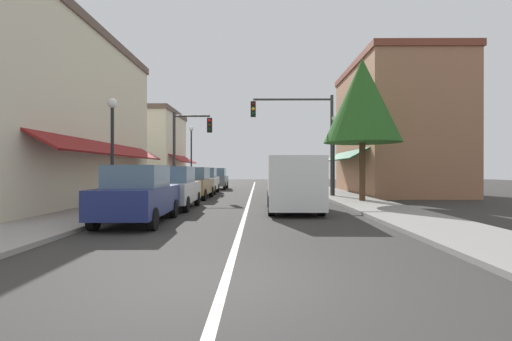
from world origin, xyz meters
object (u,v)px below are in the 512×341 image
at_px(parked_car_third_left, 194,183).
at_px(street_lamp_right_mid, 334,142).
at_px(parked_car_second_left, 173,188).
at_px(van_in_lane, 293,182).
at_px(parked_car_far_left, 204,181).
at_px(parked_car_nearest_left, 138,195).
at_px(traffic_signal_left_corner, 187,141).
at_px(tree_right_near, 362,101).
at_px(traffic_signal_mast_arm, 305,128).
at_px(street_lamp_left_near, 112,135).
at_px(parked_car_distant_left, 216,179).
at_px(street_lamp_left_far, 191,148).

distance_m(parked_car_third_left, street_lamp_right_mid, 8.47).
distance_m(parked_car_second_left, van_in_lane, 5.00).
relative_size(parked_car_third_left, van_in_lane, 0.79).
bearing_deg(van_in_lane, parked_car_far_left, 116.41).
xyz_separation_m(parked_car_nearest_left, traffic_signal_left_corner, (-0.82, 11.87, 2.55)).
distance_m(parked_car_far_left, tree_right_near, 12.08).
height_order(van_in_lane, traffic_signal_mast_arm, traffic_signal_mast_arm).
bearing_deg(traffic_signal_left_corner, tree_right_near, -26.95).
distance_m(parked_car_third_left, van_in_lane, 7.86).
height_order(traffic_signal_mast_arm, street_lamp_left_near, traffic_signal_mast_arm).
distance_m(parked_car_nearest_left, street_lamp_left_near, 3.63).
relative_size(parked_car_second_left, van_in_lane, 0.79).
bearing_deg(van_in_lane, street_lamp_right_mid, 67.65).
bearing_deg(tree_right_near, van_in_lane, -136.74).
relative_size(traffic_signal_mast_arm, street_lamp_left_near, 1.41).
height_order(parked_car_nearest_left, parked_car_distant_left, same).
distance_m(parked_car_distant_left, street_lamp_right_mid, 12.41).
height_order(parked_car_nearest_left, traffic_signal_mast_arm, traffic_signal_mast_arm).
height_order(parked_car_second_left, parked_car_third_left, same).
relative_size(street_lamp_right_mid, street_lamp_left_far, 0.96).
bearing_deg(street_lamp_right_mid, parked_car_third_left, -172.58).
bearing_deg(parked_car_far_left, parked_car_second_left, -90.52).
height_order(parked_car_second_left, parked_car_distant_left, same).
relative_size(parked_car_third_left, parked_car_far_left, 1.00).
distance_m(parked_car_nearest_left, tree_right_near, 11.95).
distance_m(van_in_lane, street_lamp_left_near, 7.08).
relative_size(parked_car_second_left, parked_car_far_left, 0.99).
bearing_deg(tree_right_near, parked_car_far_left, 140.90).
height_order(parked_car_distant_left, traffic_signal_mast_arm, traffic_signal_mast_arm).
bearing_deg(parked_car_distant_left, traffic_signal_mast_arm, -56.71).
relative_size(parked_car_third_left, street_lamp_left_near, 0.96).
distance_m(street_lamp_right_mid, street_lamp_left_far, 12.30).
height_order(traffic_signal_mast_arm, street_lamp_left_far, traffic_signal_mast_arm).
xyz_separation_m(traffic_signal_mast_arm, traffic_signal_left_corner, (-7.18, 1.33, -0.66)).
distance_m(parked_car_far_left, street_lamp_right_mid, 9.20).
distance_m(van_in_lane, street_lamp_right_mid, 8.02).
bearing_deg(traffic_signal_left_corner, street_lamp_left_far, 97.82).
relative_size(parked_car_distant_left, traffic_signal_mast_arm, 0.68).
bearing_deg(street_lamp_left_far, parked_car_third_left, -78.75).
height_order(parked_car_third_left, traffic_signal_left_corner, traffic_signal_left_corner).
relative_size(van_in_lane, traffic_signal_mast_arm, 0.87).
distance_m(parked_car_second_left, street_lamp_left_near, 3.29).
distance_m(parked_car_nearest_left, parked_car_second_left, 4.23).
bearing_deg(street_lamp_right_mid, traffic_signal_mast_arm, -177.70).
height_order(parked_car_second_left, traffic_signal_mast_arm, traffic_signal_mast_arm).
bearing_deg(traffic_signal_left_corner, street_lamp_left_near, -95.64).
xyz_separation_m(parked_car_far_left, street_lamp_right_mid, (8.14, -3.56, 2.37)).
distance_m(parked_car_second_left, street_lamp_right_mid, 10.50).
xyz_separation_m(parked_car_nearest_left, parked_car_third_left, (0.02, 9.56, 0.00)).
bearing_deg(street_lamp_left_near, traffic_signal_left_corner, 84.36).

